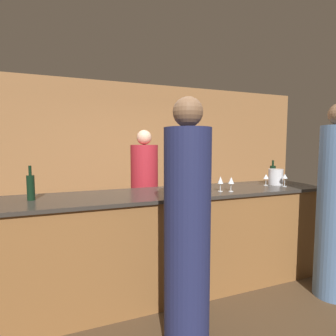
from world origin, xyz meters
name	(u,v)px	position (x,y,z in m)	size (l,w,h in m)	color
ground_plane	(174,288)	(0.00, 0.00, 0.00)	(14.00, 14.00, 0.00)	#4C3823
back_wall	(127,155)	(0.00, 2.52, 1.40)	(8.00, 0.06, 2.80)	olive
bar_counter	(175,240)	(0.00, 0.00, 0.55)	(3.65, 0.77, 1.09)	brown
bartender	(145,200)	(-0.10, 0.87, 0.83)	(0.37, 0.37, 1.80)	maroon
guest_0	(335,208)	(1.50, -0.72, 0.95)	(0.35, 0.35, 2.02)	#4C6B93
guest_1	(187,235)	(-0.23, -0.83, 0.91)	(0.36, 0.36, 1.95)	#1E234C
wine_bottle_0	(31,187)	(-1.40, 0.05, 1.22)	(0.07, 0.07, 0.32)	black
wine_bottle_1	(273,174)	(1.48, 0.17, 1.21)	(0.07, 0.07, 0.30)	black
ice_bucket	(276,177)	(1.39, 0.01, 1.19)	(0.18, 0.18, 0.20)	silver
wine_glass_0	(220,181)	(0.47, -0.17, 1.21)	(0.06, 0.06, 0.16)	silver
wine_glass_1	(231,181)	(0.57, -0.21, 1.21)	(0.06, 0.06, 0.16)	silver
wine_glass_2	(285,177)	(1.39, -0.14, 1.21)	(0.06, 0.06, 0.15)	silver
wine_glass_3	(266,177)	(1.23, 0.01, 1.20)	(0.07, 0.07, 0.14)	silver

